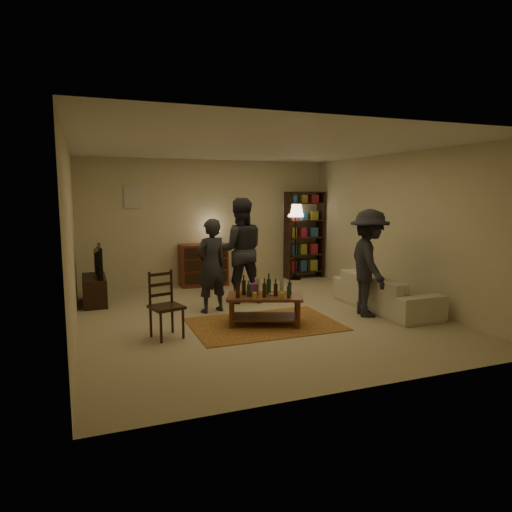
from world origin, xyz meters
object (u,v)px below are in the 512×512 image
dining_chair (164,302)px  person_left (211,266)px  tv_stand (94,283)px  dresser (204,264)px  bookshelf (304,234)px  sofa (385,292)px  floor_lamp (296,216)px  person_by_sofa (369,263)px  person_right (240,250)px  coffee_table (264,299)px

dining_chair → person_left: bearing=32.4°
tv_stand → dresser: 2.43m
bookshelf → person_left: (-2.87, -2.27, -0.25)m
tv_stand → sofa: size_ratio=0.51×
floor_lamp → person_by_sofa: (-0.26, -3.27, -0.60)m
bookshelf → person_left: 3.67m
floor_lamp → sofa: bearing=-85.6°
tv_stand → floor_lamp: (4.41, 0.85, 1.08)m
dresser → person_left: person_left is taller
floor_lamp → tv_stand: bearing=-169.1°
floor_lamp → person_right: 2.55m
dining_chair → dresser: dresser is taller
sofa → coffee_table: bearing=92.8°
floor_lamp → person_by_sofa: size_ratio=1.00×
coffee_table → person_right: person_right is taller
coffee_table → person_by_sofa: (1.78, -0.11, 0.46)m
bookshelf → person_by_sofa: (-0.55, -3.40, -0.17)m
floor_lamp → person_by_sofa: 3.33m
dresser → floor_lamp: floor_lamp is taller
sofa → person_by_sofa: size_ratio=1.20×
tv_stand → person_by_sofa: bearing=-30.2°
dining_chair → sofa: size_ratio=0.45×
sofa → dresser: bearing=37.5°
bookshelf → floor_lamp: bearing=-155.2°
person_left → person_by_sofa: (2.32, -1.13, 0.08)m
dresser → coffee_table: bearing=-88.0°
sofa → floor_lamp: bearing=4.4°
person_left → person_by_sofa: person_by_sofa is taller
sofa → person_by_sofa: 0.78m
bookshelf → coffee_table: bearing=-125.2°
coffee_table → sofa: bearing=2.8°
floor_lamp → coffee_table: bearing=-122.9°
person_right → coffee_table: bearing=95.9°
dining_chair → bookshelf: bookshelf is taller
person_by_sofa → coffee_table: bearing=103.1°
dining_chair → floor_lamp: bearing=26.3°
tv_stand → floor_lamp: bearing=10.9°
floor_lamp → person_left: size_ratio=1.10×
dining_chair → person_left: (0.96, 1.08, 0.30)m
sofa → person_left: size_ratio=1.33×
person_right → tv_stand: bearing=-5.7°
person_right → person_by_sofa: (1.64, -1.66, -0.08)m
tv_stand → person_left: person_left is taller
bookshelf → person_by_sofa: 3.44m
bookshelf → floor_lamp: (-0.28, -0.13, 0.43)m
bookshelf → floor_lamp: bookshelf is taller
bookshelf → person_right: size_ratio=1.06×
dresser → person_left: bearing=-101.1°
dresser → tv_stand: bearing=-157.9°
person_left → person_right: (0.69, 0.53, 0.16)m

